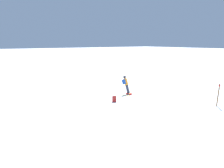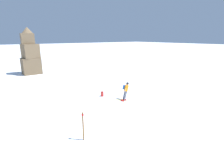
{
  "view_description": "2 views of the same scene",
  "coord_description": "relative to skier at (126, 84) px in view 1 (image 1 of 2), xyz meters",
  "views": [
    {
      "loc": [
        -10.99,
        10.33,
        4.84
      ],
      "look_at": [
        -0.01,
        2.87,
        1.68
      ],
      "focal_mm": 28.0,
      "sensor_mm": 36.0,
      "label": 1
    },
    {
      "loc": [
        -9.15,
        -12.11,
        6.02
      ],
      "look_at": [
        1.18,
        1.71,
        1.34
      ],
      "focal_mm": 28.0,
      "sensor_mm": 36.0,
      "label": 2
    }
  ],
  "objects": [
    {
      "name": "skier",
      "position": [
        0.0,
        0.0,
        0.0
      ],
      "size": [
        1.27,
        1.78,
        1.79
      ],
      "rotation": [
        0.0,
        0.0,
        0.22
      ],
      "color": "yellow",
      "rests_on": "ground"
    },
    {
      "name": "trail_marker",
      "position": [
        -6.61,
        -3.76,
        0.01
      ],
      "size": [
        0.13,
        0.13,
        1.8
      ],
      "color": "brown",
      "rests_on": "ground"
    },
    {
      "name": "ground_plane",
      "position": [
        -1.65,
        -0.1,
        -0.98
      ],
      "size": [
        300.0,
        300.0,
        0.0
      ],
      "primitive_type": "plane",
      "color": "white"
    },
    {
      "name": "spare_backpack",
      "position": [
        -1.27,
        2.26,
        -0.74
      ],
      "size": [
        0.31,
        0.36,
        0.5
      ],
      "rotation": [
        0.0,
        0.0,
        4.38
      ],
      "color": "#AD231E",
      "rests_on": "ground"
    }
  ]
}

